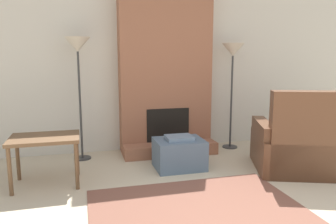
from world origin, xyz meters
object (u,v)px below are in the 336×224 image
at_px(armchair, 296,147).
at_px(floor_lamp_right, 233,56).
at_px(ottoman, 179,153).
at_px(floor_lamp_left, 78,52).
at_px(side_table, 45,143).

relative_size(armchair, floor_lamp_right, 0.75).
height_order(ottoman, floor_lamp_left, floor_lamp_left).
bearing_deg(side_table, floor_lamp_right, 17.91).
bearing_deg(floor_lamp_left, ottoman, -30.78).
distance_m(floor_lamp_left, floor_lamp_right, 2.32).
distance_m(ottoman, armchair, 1.50).
bearing_deg(ottoman, floor_lamp_left, 149.22).
height_order(armchair, side_table, armchair).
distance_m(ottoman, floor_lamp_right, 1.82).
relative_size(armchair, side_table, 1.63).
bearing_deg(armchair, side_table, 13.45).
bearing_deg(side_table, armchair, -6.59).
bearing_deg(floor_lamp_left, floor_lamp_right, 0.00).
xyz_separation_m(ottoman, floor_lamp_left, (-1.24, 0.74, 1.31)).
height_order(armchair, floor_lamp_left, floor_lamp_left).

